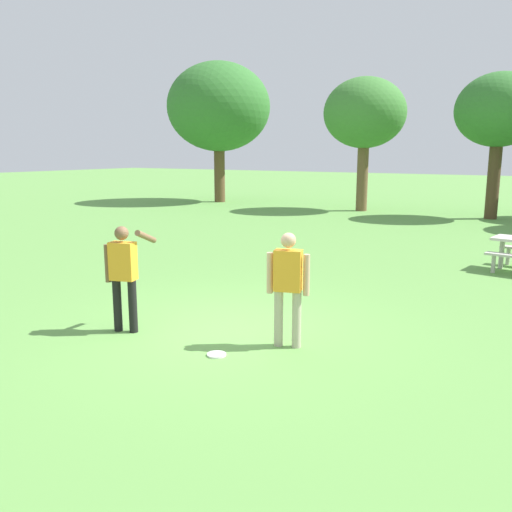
{
  "coord_description": "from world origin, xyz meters",
  "views": [
    {
      "loc": [
        4.5,
        -6.56,
        2.74
      ],
      "look_at": [
        -0.12,
        1.01,
        1.0
      ],
      "focal_mm": 37.63,
      "sensor_mm": 36.0,
      "label": 1
    }
  ],
  "objects_px": {
    "person_thrower": "(288,282)",
    "frisbee": "(217,355)",
    "person_catcher": "(124,270)",
    "tree_broad_center": "(365,114)",
    "tree_tall_left": "(219,107)",
    "tree_far_right": "(499,111)"
  },
  "relations": [
    {
      "from": "frisbee",
      "to": "tree_far_right",
      "type": "relative_size",
      "value": 0.05
    },
    {
      "from": "person_thrower",
      "to": "tree_broad_center",
      "type": "height_order",
      "value": "tree_broad_center"
    },
    {
      "from": "person_thrower",
      "to": "frisbee",
      "type": "bearing_deg",
      "value": -128.81
    },
    {
      "from": "person_catcher",
      "to": "frisbee",
      "type": "distance_m",
      "value": 2.02
    },
    {
      "from": "person_catcher",
      "to": "tree_tall_left",
      "type": "relative_size",
      "value": 0.22
    },
    {
      "from": "person_catcher",
      "to": "tree_far_right",
      "type": "xyz_separation_m",
      "value": [
        2.65,
        18.05,
        3.32
      ]
    },
    {
      "from": "frisbee",
      "to": "tree_broad_center",
      "type": "bearing_deg",
      "value": 104.61
    },
    {
      "from": "person_thrower",
      "to": "frisbee",
      "type": "distance_m",
      "value": 1.4
    },
    {
      "from": "person_catcher",
      "to": "tree_tall_left",
      "type": "xyz_separation_m",
      "value": [
        -11.21,
        18.4,
        4.06
      ]
    },
    {
      "from": "person_thrower",
      "to": "person_catcher",
      "type": "height_order",
      "value": "same"
    },
    {
      "from": "tree_tall_left",
      "to": "tree_far_right",
      "type": "bearing_deg",
      "value": -1.47
    },
    {
      "from": "tree_tall_left",
      "to": "tree_far_right",
      "type": "height_order",
      "value": "tree_tall_left"
    },
    {
      "from": "person_catcher",
      "to": "frisbee",
      "type": "relative_size",
      "value": 6.25
    },
    {
      "from": "person_thrower",
      "to": "tree_far_right",
      "type": "bearing_deg",
      "value": 89.31
    },
    {
      "from": "person_thrower",
      "to": "tree_far_right",
      "type": "xyz_separation_m",
      "value": [
        0.21,
        17.33,
        3.34
      ]
    },
    {
      "from": "person_thrower",
      "to": "frisbee",
      "type": "height_order",
      "value": "person_thrower"
    },
    {
      "from": "frisbee",
      "to": "tree_tall_left",
      "type": "bearing_deg",
      "value": 125.07
    },
    {
      "from": "tree_broad_center",
      "to": "frisbee",
      "type": "bearing_deg",
      "value": -75.39
    },
    {
      "from": "frisbee",
      "to": "tree_tall_left",
      "type": "height_order",
      "value": "tree_tall_left"
    },
    {
      "from": "person_catcher",
      "to": "frisbee",
      "type": "bearing_deg",
      "value": -3.27
    },
    {
      "from": "person_catcher",
      "to": "tree_broad_center",
      "type": "bearing_deg",
      "value": 99.32
    },
    {
      "from": "frisbee",
      "to": "tree_broad_center",
      "type": "distance_m",
      "value": 19.38
    }
  ]
}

